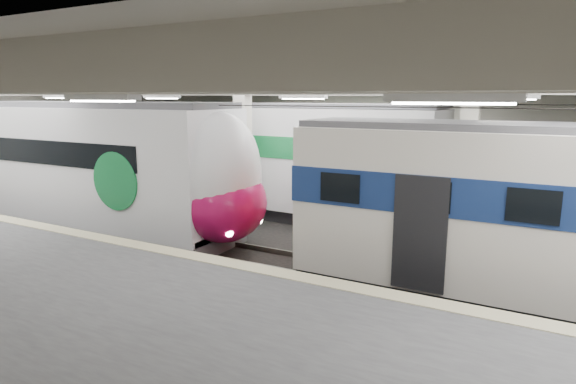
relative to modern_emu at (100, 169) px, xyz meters
The scene contains 3 objects.
station_hall 7.57m from the modern_emu, 13.37° to the right, with size 36.00×24.00×5.75m.
modern_emu is the anchor object (origin of this frame).
far_train 6.68m from the modern_emu, 55.40° to the left, with size 14.93×3.61×4.70m.
Camera 1 is at (7.05, -12.09, 4.97)m, focal length 30.00 mm.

